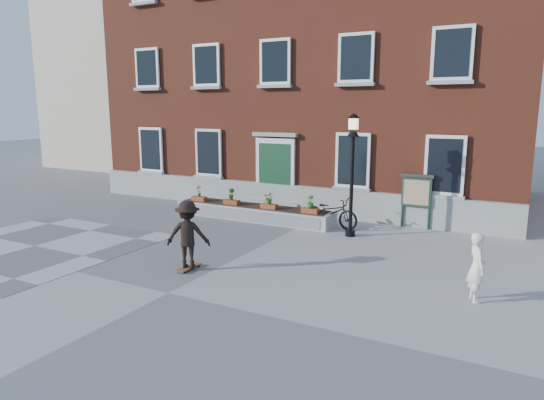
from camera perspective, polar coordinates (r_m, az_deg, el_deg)
The scene contains 10 objects.
ground at distance 11.33m, azimuth -12.09°, elevation -10.66°, with size 100.00×100.00×0.00m, color gray.
checker_patch at distance 16.26m, azimuth -26.17°, elevation -4.89°, with size 6.00×6.00×0.01m, color #5A5A5C.
distant_building at distance 37.54m, azimuth -13.87°, elevation 14.26°, with size 10.00×12.00×13.00m, color beige.
bicycle at distance 16.86m, azimuth 6.93°, elevation -1.44°, with size 0.71×2.04×1.07m, color black.
bystander at distance 11.31m, azimuth 22.94°, elevation -7.27°, with size 0.55×0.36×1.52m, color white.
brick_building at distance 23.79m, azimuth 6.33°, elevation 16.12°, with size 18.40×10.85×12.60m.
planter_assembly at distance 17.98m, azimuth -2.19°, elevation -1.33°, with size 6.20×1.12×1.15m.
lamp_post at distance 15.48m, azimuth 9.44°, elevation 4.91°, with size 0.40×0.40×3.93m.
notice_board at distance 17.24m, azimuth 16.64°, elevation 0.92°, with size 1.10×0.16×1.87m.
skateboarder at distance 12.51m, azimuth -9.86°, elevation -4.01°, with size 1.28×1.05×1.80m.
Camera 1 is at (6.93, -7.96, 4.13)m, focal length 32.00 mm.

